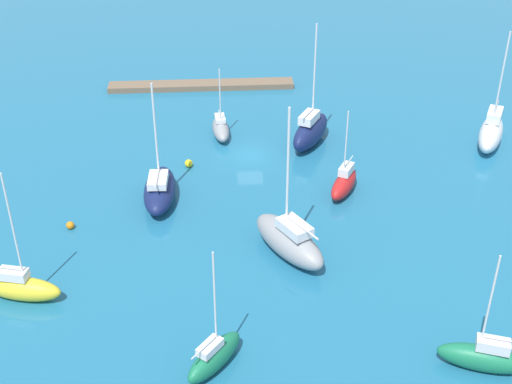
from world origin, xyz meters
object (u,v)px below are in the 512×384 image
pier_dock (201,85)px  sailboat_green_east_end (483,357)px  sailboat_gray_near_pier (221,128)px  sailboat_navy_inner_mooring (160,189)px  sailboat_gray_along_channel (289,240)px  sailboat_red_off_beacon (344,183)px  sailboat_white_lone_north (491,132)px  sailboat_yellow_outer_mooring (22,287)px  sailboat_navy_far_south (310,131)px  sailboat_green_west_end (214,356)px  mooring_buoy_orange (70,225)px  mooring_buoy_yellow (189,163)px

pier_dock → sailboat_green_east_end: 48.28m
sailboat_gray_near_pier → sailboat_navy_inner_mooring: bearing=-29.1°
sailboat_gray_along_channel → sailboat_red_off_beacon: bearing=-63.8°
pier_dock → sailboat_white_lone_north: sailboat_white_lone_north is taller
sailboat_yellow_outer_mooring → sailboat_navy_far_south: (-22.91, -21.71, 0.51)m
sailboat_yellow_outer_mooring → sailboat_gray_along_channel: size_ratio=0.84×
pier_dock → sailboat_navy_inner_mooring: sailboat_navy_inner_mooring is taller
sailboat_gray_near_pier → sailboat_yellow_outer_mooring: size_ratio=0.72×
sailboat_red_off_beacon → sailboat_green_west_end: (11.43, 19.92, -0.07)m
sailboat_yellow_outer_mooring → sailboat_navy_far_south: bearing=56.7°
sailboat_green_east_end → sailboat_white_lone_north: size_ratio=0.74×
sailboat_white_lone_north → sailboat_green_west_end: 38.92m
sailboat_navy_inner_mooring → sailboat_green_west_end: size_ratio=1.23×
sailboat_green_west_end → sailboat_navy_far_south: 30.72m
sailboat_navy_inner_mooring → sailboat_gray_near_pier: bearing=-22.4°
pier_dock → sailboat_gray_along_channel: size_ratio=1.75×
pier_dock → sailboat_white_lone_north: (-28.07, 16.06, 1.14)m
sailboat_green_west_end → mooring_buoy_orange: size_ratio=13.60×
mooring_buoy_yellow → pier_dock: bearing=-93.4°
mooring_buoy_orange → mooring_buoy_yellow: 13.31m
sailboat_red_off_beacon → sailboat_yellow_outer_mooring: bearing=-34.3°
sailboat_navy_inner_mooring → sailboat_green_east_end: bearing=-132.9°
mooring_buoy_yellow → sailboat_gray_near_pier: bearing=-117.0°
sailboat_gray_near_pier → sailboat_green_west_end: size_ratio=0.84×
sailboat_yellow_outer_mooring → sailboat_red_off_beacon: bearing=40.2°
sailboat_green_east_end → sailboat_gray_along_channel: 16.36m
pier_dock → sailboat_green_east_end: sailboat_green_east_end is taller
sailboat_gray_near_pier → mooring_buoy_yellow: (3.09, 6.07, -0.51)m
sailboat_navy_far_south → sailboat_gray_along_channel: bearing=-162.9°
pier_dock → sailboat_navy_far_south: size_ratio=1.76×
sailboat_gray_near_pier → sailboat_yellow_outer_mooring: sailboat_yellow_outer_mooring is taller
sailboat_red_off_beacon → sailboat_navy_far_south: sailboat_navy_far_south is taller
mooring_buoy_yellow → sailboat_navy_far_south: bearing=-162.6°
pier_dock → sailboat_gray_along_channel: bearing=101.6°
sailboat_green_east_end → sailboat_gray_near_pier: bearing=-45.7°
sailboat_navy_inner_mooring → sailboat_green_west_end: sailboat_navy_inner_mooring is taller
sailboat_gray_along_channel → mooring_buoy_yellow: bearing=-1.5°
sailboat_gray_near_pier → mooring_buoy_yellow: 6.83m
sailboat_navy_inner_mooring → pier_dock: bearing=-6.0°
sailboat_white_lone_north → sailboat_gray_along_channel: sailboat_gray_along_channel is taller
sailboat_white_lone_north → sailboat_green_west_end: (27.14, 27.89, -0.49)m
pier_dock → sailboat_red_off_beacon: bearing=117.2°
pier_dock → sailboat_navy_inner_mooring: 24.58m
mooring_buoy_orange → mooring_buoy_yellow: size_ratio=0.87×
pier_dock → sailboat_navy_inner_mooring: bearing=82.0°
pier_dock → sailboat_yellow_outer_mooring: 38.53m
sailboat_gray_along_channel → mooring_buoy_yellow: size_ratio=16.44×
sailboat_navy_inner_mooring → sailboat_white_lone_north: 32.55m
sailboat_navy_far_south → mooring_buoy_orange: 24.88m
sailboat_gray_near_pier → mooring_buoy_orange: sailboat_gray_near_pier is taller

